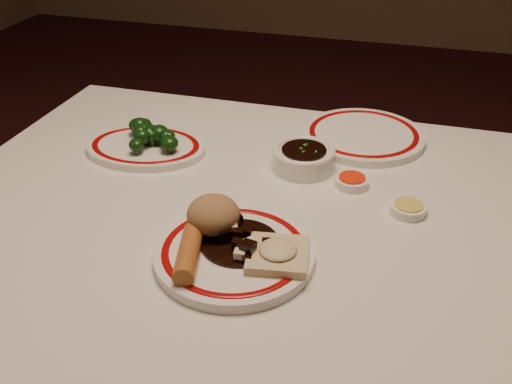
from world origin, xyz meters
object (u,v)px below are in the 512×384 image
Objects in this scene: soy_bowl at (304,159)px; spring_roll at (189,253)px; dining_table at (262,252)px; rice_mound at (213,215)px; broccoli_plate at (146,147)px; broccoli_pile at (150,133)px; stirfry_heap at (239,238)px; main_plate at (234,253)px; fried_wonton at (278,253)px.

spring_roll is at bearing -105.38° from soy_bowl.
rice_mound is (-0.05, -0.10, 0.14)m from dining_table.
broccoli_pile reaches higher than broccoli_plate.
broccoli_plate is 0.33m from soy_bowl.
soy_bowl is (0.09, 0.27, -0.03)m from rice_mound.
main_plate is at bearing -96.47° from stirfry_heap.
stirfry_heap is at bearing -22.41° from rice_mound.
fried_wonton is at bearing 4.94° from spring_roll.
stirfry_heap reaches higher than soy_bowl.
spring_roll reaches higher than fried_wonton.
spring_roll is 1.12× the size of fried_wonton.
spring_roll is 0.09m from stirfry_heap.
soy_bowl is (0.32, 0.01, -0.02)m from broccoli_pile.
spring_roll is at bearing -161.18° from fried_wonton.
broccoli_pile is at bearing 109.20° from spring_roll.
broccoli_plate is at bearing 110.81° from spring_roll.
stirfry_heap is (-0.07, 0.02, -0.00)m from fried_wonton.
fried_wonton reaches higher than soy_bowl.
rice_mound reaches higher than broccoli_pile.
soy_bowl is at bearing 82.14° from stirfry_heap.
stirfry_heap is 0.39m from broccoli_pile.
dining_table is 9.92× the size of soy_bowl.
rice_mound reaches higher than soy_bowl.
broccoli_plate is at bearing 133.87° from rice_mound.
rice_mound is 0.35m from broccoli_plate.
broccoli_pile reaches higher than spring_roll.
stirfry_heap reaches higher than main_plate.
fried_wonton is (0.12, -0.04, -0.02)m from rice_mound.
rice_mound reaches higher than spring_roll.
rice_mound is 0.35m from broccoli_pile.
rice_mound is at bearing -48.01° from broccoli_pile.
main_plate is at bearing 176.89° from fried_wonton.
stirfry_heap is at bearing 162.45° from fried_wonton.
main_plate is 0.08m from spring_roll.
main_plate is 0.07m from rice_mound.
rice_mound is at bearing -46.13° from broccoli_plate.
soy_bowl is at bearing 78.05° from dining_table.
rice_mound is at bearing 160.39° from fried_wonton.
soy_bowl is at bearing 95.03° from fried_wonton.
main_plate is 0.41m from broccoli_pile.
dining_table is 0.17m from main_plate.
broccoli_pile is (-0.35, 0.30, 0.01)m from fried_wonton.
dining_table is 14.08× the size of rice_mound.
soy_bowl is (0.04, 0.29, -0.01)m from stirfry_heap.
fried_wonton is at bearing -39.26° from broccoli_plate.
broccoli_pile reaches higher than main_plate.
broccoli_pile is (-0.28, 0.29, 0.03)m from main_plate.
broccoli_pile is at bearing 151.41° from dining_table.
main_plate is at bearing -45.08° from broccoli_plate.
dining_table is at bearing 113.85° from fried_wonton.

